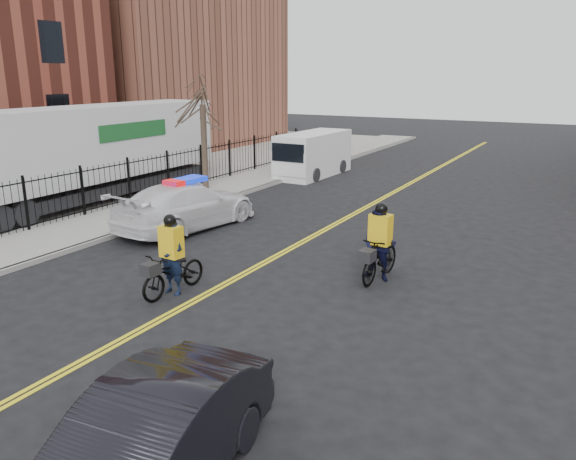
% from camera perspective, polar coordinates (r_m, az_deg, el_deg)
% --- Properties ---
extents(ground, '(120.00, 120.00, 0.00)m').
position_cam_1_polar(ground, '(14.77, -8.22, -6.46)').
color(ground, black).
rests_on(ground, ground).
extents(center_line_left, '(0.10, 60.00, 0.01)m').
position_cam_1_polar(center_line_left, '(21.36, 4.63, 0.64)').
color(center_line_left, yellow).
rests_on(center_line_left, ground).
extents(center_line_right, '(0.10, 60.00, 0.01)m').
position_cam_1_polar(center_line_right, '(21.30, 5.03, 0.58)').
color(center_line_right, yellow).
rests_on(center_line_right, ground).
extents(sidewalk, '(3.00, 60.00, 0.15)m').
position_cam_1_polar(sidewalk, '(25.23, -10.88, 2.90)').
color(sidewalk, gray).
rests_on(sidewalk, ground).
extents(curb, '(0.20, 60.00, 0.15)m').
position_cam_1_polar(curb, '(24.32, -8.16, 2.55)').
color(curb, gray).
rests_on(curb, ground).
extents(iron_fence, '(0.12, 28.00, 2.00)m').
position_cam_1_polar(iron_fence, '(26.03, -13.53, 5.21)').
color(iron_fence, black).
rests_on(iron_fence, ground).
extents(lot_pad, '(18.00, 60.00, 0.02)m').
position_cam_1_polar(lot_pad, '(32.90, -25.13, 4.52)').
color(lot_pad, gray).
rests_on(lot_pad, ground).
extents(warehouse_far, '(14.00, 18.00, 14.00)m').
position_cam_1_polar(warehouse_far, '(46.92, -13.55, 17.03)').
color(warehouse_far, brown).
rests_on(warehouse_far, ground).
extents(street_tree, '(3.20, 3.20, 4.80)m').
position_cam_1_polar(street_tree, '(26.33, -8.61, 11.15)').
color(street_tree, '#382A21').
rests_on(street_tree, sidewalk).
extents(police_cruiser, '(2.98, 6.09, 1.86)m').
position_cam_1_polar(police_cruiser, '(20.83, -10.26, 2.47)').
color(police_cruiser, white).
rests_on(police_cruiser, ground).
extents(dark_sedan, '(2.25, 4.91, 1.56)m').
position_cam_1_polar(dark_sedan, '(8.07, -14.34, -20.83)').
color(dark_sedan, black).
rests_on(dark_sedan, ground).
extents(cargo_van, '(2.30, 5.71, 2.37)m').
position_cam_1_polar(cargo_van, '(31.33, 2.45, 7.63)').
color(cargo_van, white).
rests_on(cargo_van, ground).
extents(semi_trailer, '(2.87, 13.40, 4.16)m').
position_cam_1_polar(semi_trailer, '(26.28, -19.02, 7.91)').
color(semi_trailer, silver).
rests_on(semi_trailer, ground).
extents(cyclist_near, '(0.90, 2.20, 2.11)m').
position_cam_1_polar(cyclist_near, '(14.73, -11.68, -3.64)').
color(cyclist_near, black).
rests_on(cyclist_near, ground).
extents(cyclist_far, '(1.03, 2.20, 2.18)m').
position_cam_1_polar(cyclist_far, '(15.52, 9.26, -2.02)').
color(cyclist_far, black).
rests_on(cyclist_far, ground).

